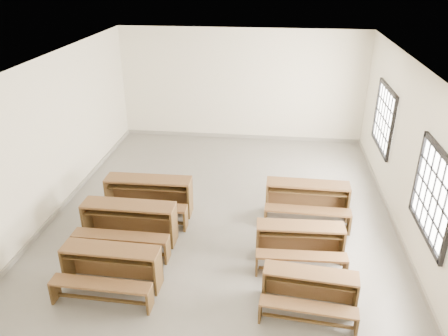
# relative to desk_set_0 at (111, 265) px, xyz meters

# --- Properties ---
(room) EXTENTS (8.50, 8.50, 3.20)m
(room) POSITION_rel_desk_set_0_xyz_m (1.62, 2.61, 1.73)
(room) COLOR slate
(room) RESTS_ON ground
(desk_set_0) EXTENTS (1.60, 0.86, 0.71)m
(desk_set_0) POSITION_rel_desk_set_0_xyz_m (0.00, 0.00, 0.00)
(desk_set_0) COLOR brown
(desk_set_0) RESTS_ON ground
(desk_set_1) EXTENTS (1.75, 0.92, 0.78)m
(desk_set_1) POSITION_rel_desk_set_0_xyz_m (-0.11, 1.26, 0.04)
(desk_set_1) COLOR brown
(desk_set_1) RESTS_ON ground
(desk_set_2) EXTENTS (1.79, 0.95, 0.80)m
(desk_set_2) POSITION_rel_desk_set_0_xyz_m (-0.02, 2.30, 0.05)
(desk_set_2) COLOR brown
(desk_set_2) RESTS_ON ground
(desk_set_3) EXTENTS (1.48, 0.86, 0.64)m
(desk_set_3) POSITION_rel_desk_set_0_xyz_m (3.16, -0.12, -0.04)
(desk_set_3) COLOR brown
(desk_set_3) RESTS_ON ground
(desk_set_4) EXTENTS (1.56, 0.85, 0.69)m
(desk_set_4) POSITION_rel_desk_set_0_xyz_m (3.05, 1.08, -0.01)
(desk_set_4) COLOR brown
(desk_set_4) RESTS_ON ground
(desk_set_5) EXTENTS (1.70, 0.90, 0.76)m
(desk_set_5) POSITION_rel_desk_set_0_xyz_m (3.25, 2.56, 0.03)
(desk_set_5) COLOR brown
(desk_set_5) RESTS_ON ground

